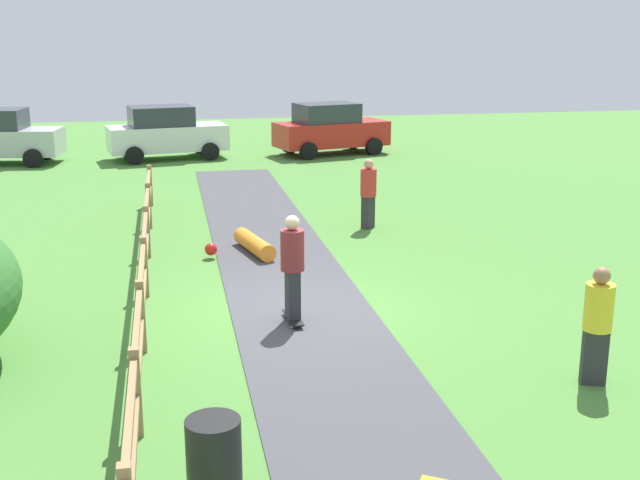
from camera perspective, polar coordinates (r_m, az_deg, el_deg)
ground_plane at (r=13.62m, az=-1.30°, el=-5.07°), size 60.00×60.00×0.00m
asphalt_path at (r=13.62m, az=-1.30°, el=-5.03°), size 2.40×28.00×0.02m
wooden_fence at (r=13.25m, az=-12.49°, el=-2.96°), size 0.12×18.12×1.10m
trash_bin at (r=8.37m, az=-7.53°, el=-15.30°), size 0.56×0.56×0.90m
skater_riding at (r=12.78m, az=-1.97°, el=-1.67°), size 0.40×0.81×1.77m
skater_fallen at (r=17.02m, az=-4.93°, el=-0.33°), size 1.43×1.70×0.36m
bystander_red at (r=19.04m, az=3.45°, el=3.53°), size 0.54×0.54×1.66m
bystander_yellow at (r=11.26m, az=19.12°, el=-5.44°), size 0.48×0.48×1.63m
parked_car_red at (r=30.49m, az=0.73°, el=7.90°), size 4.49×2.76×1.92m
parked_car_white at (r=29.87m, az=-10.89°, el=7.50°), size 4.44×2.56×1.92m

